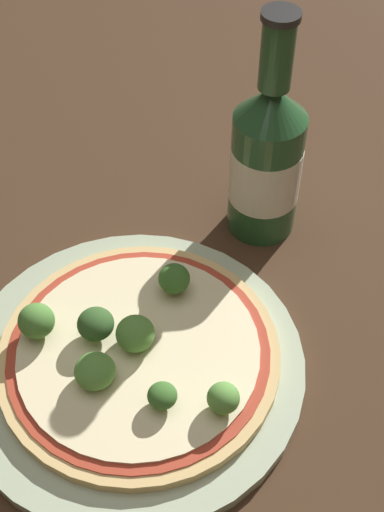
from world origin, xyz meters
The scene contains 11 objects.
ground_plane centered at (0.00, 0.00, 0.00)m, with size 3.00×3.00×0.00m, color #3D2819.
plate centered at (0.00, -0.01, 0.01)m, with size 0.28×0.28×0.01m.
pizza centered at (0.00, 0.00, 0.02)m, with size 0.23×0.23×0.01m.
broccoli_floret_0 centered at (0.02, -0.04, 0.04)m, with size 0.03×0.03×0.03m.
broccoli_floret_1 centered at (-0.01, 0.00, 0.04)m, with size 0.03×0.03×0.03m.
broccoli_floret_2 centered at (-0.05, -0.07, 0.04)m, with size 0.03×0.03×0.03m.
broccoli_floret_3 centered at (0.05, 0.00, 0.04)m, with size 0.02×0.02×0.02m.
broccoli_floret_4 centered at (-0.04, 0.05, 0.04)m, with size 0.03×0.03×0.03m.
broccoli_floret_5 centered at (-0.02, -0.03, 0.04)m, with size 0.03×0.03×0.03m.
broccoli_floret_6 centered at (0.08, 0.04, 0.04)m, with size 0.02×0.02×0.03m.
beer_bottle centered at (-0.11, 0.17, 0.08)m, with size 0.07×0.07×0.23m.
Camera 1 is at (0.32, -0.09, 0.51)m, focal length 50.00 mm.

